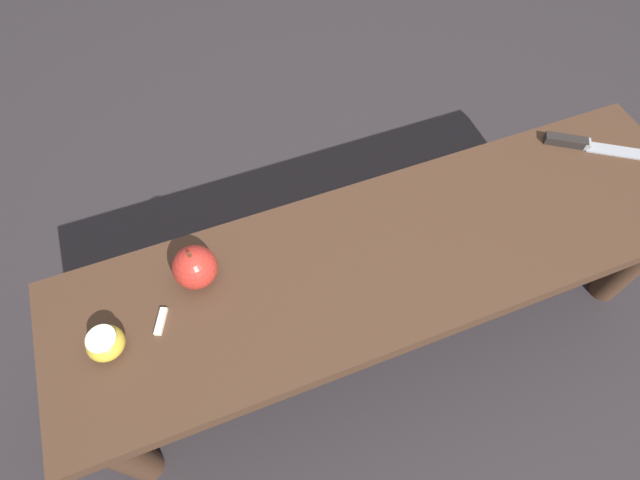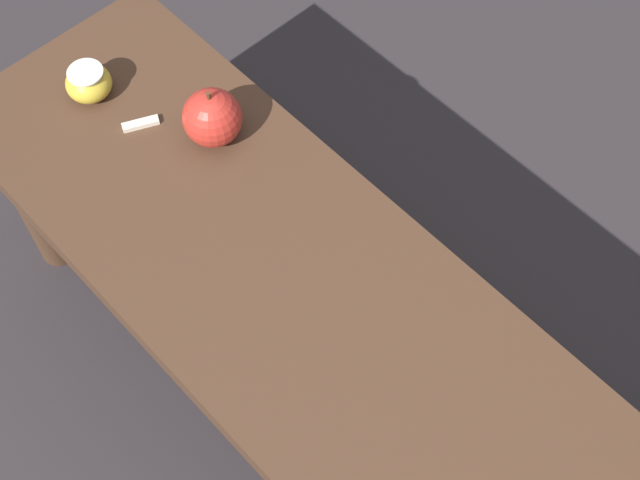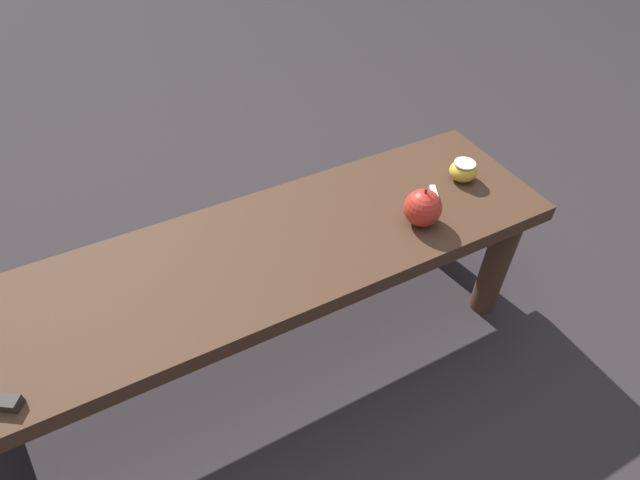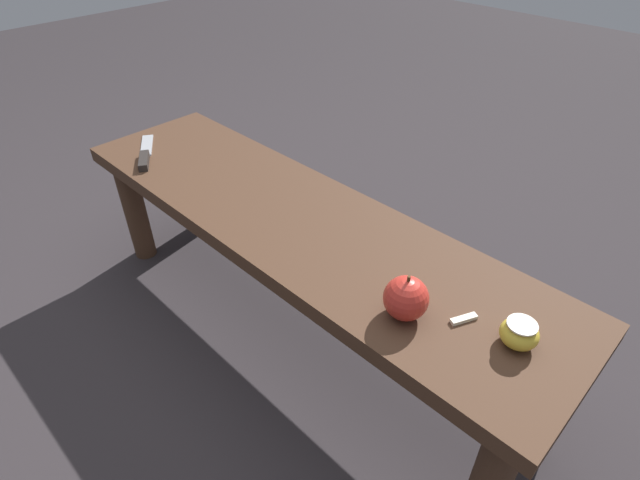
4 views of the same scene
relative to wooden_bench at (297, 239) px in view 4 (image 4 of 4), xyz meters
The scene contains 6 objects.
ground_plane 0.33m from the wooden_bench, ahead, with size 8.00×8.00×0.00m, color #2D282B.
wooden_bench is the anchor object (origin of this frame).
knife 0.54m from the wooden_bench, 168.68° to the right, with size 0.21×0.15×0.02m.
apple_whole 0.41m from the wooden_bench, 12.20° to the right, with size 0.08×0.08×0.10m.
apple_cut 0.57m from the wooden_bench, ahead, with size 0.07×0.07×0.05m.
apple_slice_near_knife 0.48m from the wooden_bench, ahead, with size 0.03×0.05×0.01m.
Camera 4 is at (0.73, -0.66, 1.08)m, focal length 28.00 mm.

